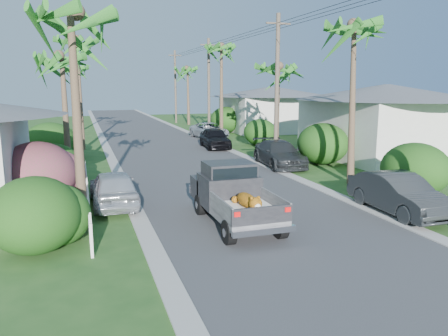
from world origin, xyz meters
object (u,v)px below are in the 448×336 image
object	(u,v)px
palm_l_c	(77,40)
house_right_far	(271,111)
palm_l_d	(72,67)
palm_r_c	(221,47)
house_right_near	(385,124)
palm_l_a	(70,13)
palm_l_b	(62,57)
parked_car_ln	(114,188)
utility_pole_b	(277,87)
utility_pole_c	(209,87)
parked_car_rd	(209,131)
palm_r_a	(357,26)
parked_car_rn	(398,194)
parked_car_rf	(215,138)
pickup_truck	(232,193)
parked_car_rm	(279,154)
utility_pole_d	(175,86)
palm_r_b	(278,67)
palm_r_d	(188,68)

from	to	relation	value
palm_l_c	house_right_far	world-z (taller)	palm_l_c
palm_l_d	palm_r_c	bearing A→B (deg)	-32.21
house_right_near	house_right_far	size ratio (longest dim) A/B	1.00
palm_l_a	palm_l_b	distance (m)	9.05
parked_car_ln	palm_l_c	xyz separation A→B (m)	(-1.00, 16.74, 7.19)
utility_pole_b	utility_pole_c	xyz separation A→B (m)	(0.00, 15.00, 0.00)
parked_car_rd	parked_car_ln	size ratio (longest dim) A/B	1.17
palm_r_a	house_right_near	bearing A→B (deg)	41.85
parked_car_rn	parked_car_rf	world-z (taller)	parked_car_rf
house_right_near	utility_pole_b	bearing A→B (deg)	172.30
parked_car_rd	utility_pole_b	size ratio (longest dim) A/B	0.56
palm_l_a	house_right_far	xyz separation A→B (m)	(19.20, 27.00, -4.81)
utility_pole_b	utility_pole_c	size ratio (longest dim) A/B	1.00
parked_car_rd	palm_l_c	bearing A→B (deg)	-166.92
parked_car_ln	utility_pole_b	xyz separation A→B (m)	(10.60, 7.74, 3.87)
pickup_truck	parked_car_rm	xyz separation A→B (m)	(6.19, 9.17, -0.28)
parked_car_ln	house_right_near	bearing A→B (deg)	-160.72
parked_car_ln	palm_l_c	size ratio (longest dim) A/B	0.46
utility_pole_c	utility_pole_d	bearing A→B (deg)	90.00
palm_l_d	house_right_near	distance (m)	29.70
palm_r_b	utility_pole_c	bearing A→B (deg)	94.40
palm_r_c	house_right_near	xyz separation A→B (m)	(6.80, -14.00, -5.89)
palm_l_c	palm_r_c	distance (m)	12.84
palm_r_a	utility_pole_d	xyz separation A→B (m)	(-0.70, 37.00, -2.82)
parked_car_ln	palm_r_a	xyz separation A→B (m)	(11.30, 0.74, 6.70)
house_right_far	utility_pole_b	bearing A→B (deg)	-113.52
pickup_truck	utility_pole_c	world-z (taller)	utility_pole_c
parked_car_rd	palm_l_a	size ratio (longest dim) A/B	0.61
palm_l_c	house_right_far	xyz separation A→B (m)	(19.00, 8.00, -5.79)
palm_l_b	palm_l_c	bearing A→B (deg)	85.43
palm_r_a	utility_pole_d	bearing A→B (deg)	91.08
parked_car_rd	palm_l_d	bearing A→B (deg)	138.42
house_right_near	utility_pole_c	xyz separation A→B (m)	(-7.40, 16.00, 2.38)
palm_r_b	utility_pole_d	size ratio (longest dim) A/B	0.80
pickup_truck	house_right_near	distance (m)	17.40
palm_r_b	palm_r_a	bearing A→B (deg)	-91.91
house_right_near	utility_pole_c	distance (m)	17.79
pickup_truck	parked_car_ln	xyz separation A→B (m)	(-3.81, 3.25, -0.28)
palm_r_c	house_right_far	bearing A→B (deg)	30.47
parked_car_rf	palm_l_d	xyz separation A→B (m)	(-10.10, 14.42, 5.68)
palm_r_c	palm_r_d	world-z (taller)	palm_r_c
palm_r_c	palm_r_d	size ratio (longest dim) A/B	1.17
parked_car_rd	palm_l_c	distance (m)	13.62
utility_pole_b	palm_r_c	bearing A→B (deg)	87.36
parked_car_rn	utility_pole_d	distance (m)	42.28
parked_car_rm	palm_r_d	size ratio (longest dim) A/B	0.63
palm_l_a	palm_l_c	xyz separation A→B (m)	(0.20, 19.00, 0.98)
parked_car_rd	palm_r_c	size ratio (longest dim) A/B	0.53
parked_car_rd	palm_l_b	bearing A→B (deg)	-136.21
palm_r_c	utility_pole_d	world-z (taller)	palm_r_c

